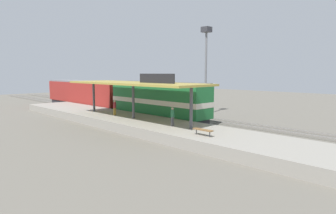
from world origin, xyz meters
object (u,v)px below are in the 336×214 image
Objects in this scene: passenger_carriage_single at (83,93)px; light_mast at (206,52)px; locomotive at (157,100)px; person_walking at (115,107)px; person_waiting at (173,116)px; platform_bench at (203,130)px.

passenger_carriage_single is 1.71× the size of light_mast.
person_walking is (-4.76, 1.95, -0.56)m from locomotive.
person_waiting is at bearing -100.80° from passenger_carriage_single.
light_mast is at bearing -67.80° from passenger_carriage_single.
platform_bench is at bearing -142.55° from light_mast.
light_mast is at bearing -8.14° from locomotive.
person_waiting is (-12.62, -6.15, -6.54)m from light_mast.
light_mast is (7.80, -19.12, 6.08)m from passenger_carriage_single.
platform_bench is 13.70m from person_walking.
light_mast reaches higher than locomotive.
platform_bench is at bearing -117.18° from locomotive.
person_walking is at bearing -106.53° from passenger_carriage_single.
person_waiting is (-4.82, -7.27, -0.56)m from locomotive.
platform_bench is at bearing -101.43° from passenger_carriage_single.
passenger_carriage_single is (0.00, 18.00, -0.10)m from locomotive.
passenger_carriage_single is 21.52m from light_mast.
platform_bench is 4.60m from person_waiting.
person_waiting is at bearing 75.04° from platform_bench.
passenger_carriage_single is at bearing 78.57° from platform_bench.
light_mast is (7.80, -1.12, 5.99)m from locomotive.
passenger_carriage_single is 11.70× the size of person_waiting.
passenger_carriage_single is at bearing 79.20° from person_waiting.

